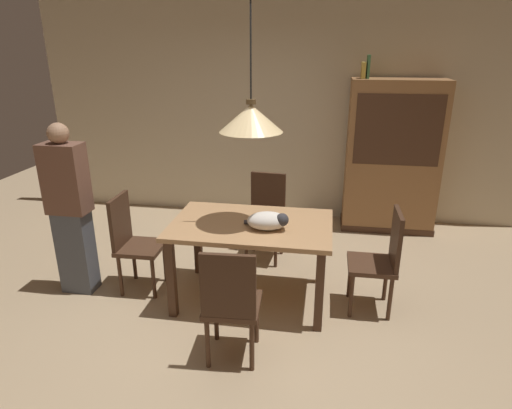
{
  "coord_description": "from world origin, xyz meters",
  "views": [
    {
      "loc": [
        0.6,
        -3.06,
        2.21
      ],
      "look_at": [
        -0.01,
        0.6,
        0.85
      ],
      "focal_mm": 30.54,
      "sensor_mm": 36.0,
      "label": 1
    }
  ],
  "objects": [
    {
      "name": "chair_near_front",
      "position": [
        -0.01,
        -0.47,
        0.51
      ],
      "size": [
        0.42,
        0.42,
        0.93
      ],
      "color": "#472D1E",
      "rests_on": "ground"
    },
    {
      "name": "book_yellow_short",
      "position": [
        0.97,
        2.32,
        1.94
      ],
      "size": [
        0.04,
        0.2,
        0.18
      ],
      "primitive_type": "cube",
      "color": "gold",
      "rests_on": "hutch_bookcase"
    },
    {
      "name": "hutch_bookcase",
      "position": [
        1.4,
        2.32,
        0.89
      ],
      "size": [
        1.12,
        0.45,
        1.85
      ],
      "color": "olive",
      "rests_on": "ground"
    },
    {
      "name": "cat_sleeping",
      "position": [
        0.15,
        0.29,
        0.83
      ],
      "size": [
        0.4,
        0.27,
        0.16
      ],
      "color": "silver",
      "rests_on": "dining_table"
    },
    {
      "name": "book_green_slim",
      "position": [
        1.02,
        2.32,
        1.98
      ],
      "size": [
        0.03,
        0.2,
        0.26
      ],
      "primitive_type": "cube",
      "color": "#427A4C",
      "rests_on": "hutch_bookcase"
    },
    {
      "name": "back_wall",
      "position": [
        0.0,
        2.65,
        1.45
      ],
      "size": [
        6.4,
        0.1,
        2.9
      ],
      "primitive_type": "cube",
      "color": "beige",
      "rests_on": "ground"
    },
    {
      "name": "pendant_lamp",
      "position": [
        -0.01,
        0.4,
        1.66
      ],
      "size": [
        0.52,
        0.52,
        1.3
      ],
      "color": "beige"
    },
    {
      "name": "person_standing",
      "position": [
        -1.66,
        0.29,
        0.8
      ],
      "size": [
        0.36,
        0.22,
        1.6
      ],
      "color": "#4C515B",
      "rests_on": "ground"
    },
    {
      "name": "chair_right_side",
      "position": [
        1.12,
        0.4,
        0.51
      ],
      "size": [
        0.4,
        0.4,
        0.93
      ],
      "color": "#472D1E",
      "rests_on": "ground"
    },
    {
      "name": "ground",
      "position": [
        0.0,
        0.0,
        0.0
      ],
      "size": [
        10.0,
        10.0,
        0.0
      ],
      "primitive_type": "plane",
      "color": "tan"
    },
    {
      "name": "dining_table",
      "position": [
        -0.01,
        0.4,
        0.65
      ],
      "size": [
        1.4,
        0.9,
        0.75
      ],
      "color": "tan",
      "rests_on": "ground"
    },
    {
      "name": "chair_left_side",
      "position": [
        -1.14,
        0.4,
        0.51
      ],
      "size": [
        0.41,
        0.41,
        0.93
      ],
      "color": "#472D1E",
      "rests_on": "ground"
    },
    {
      "name": "chair_far_back",
      "position": [
        -0.01,
        1.28,
        0.51
      ],
      "size": [
        0.43,
        0.43,
        0.93
      ],
      "color": "#472D1E",
      "rests_on": "ground"
    }
  ]
}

